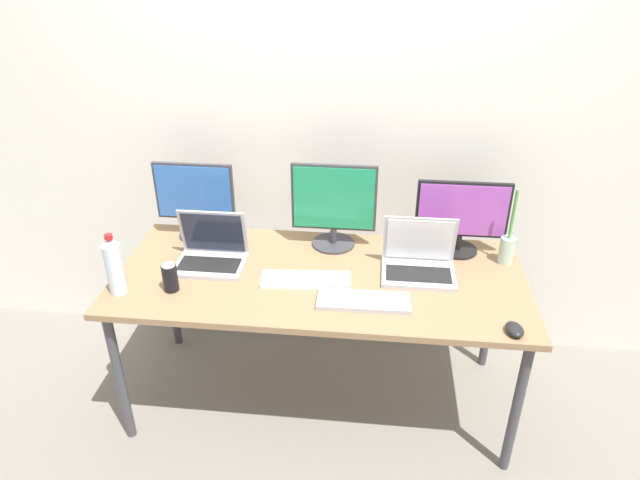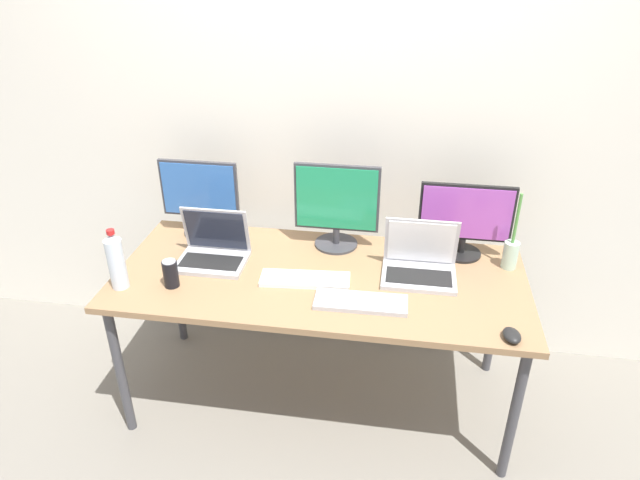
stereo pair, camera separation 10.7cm
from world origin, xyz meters
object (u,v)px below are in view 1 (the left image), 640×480
object	(u,v)px
keyboard_aux	(363,301)
water_bottle	(114,266)
mouse_by_keyboard	(515,329)
keyboard_main	(306,280)
monitor_left	(195,199)
monitor_center	(334,205)
laptop_silver	(211,252)
laptop_secondary	(419,261)
soda_can_near_keyboard	(170,277)
bamboo_vase	(507,248)
monitor_right	(462,215)
work_desk	(320,285)

from	to	relation	value
keyboard_aux	water_bottle	xyz separation A→B (m)	(-1.05, -0.03, 0.12)
mouse_by_keyboard	keyboard_main	bearing A→B (deg)	152.05
monitor_left	keyboard_main	size ratio (longest dim) A/B	0.99
monitor_center	water_bottle	size ratio (longest dim) A/B	1.50
laptop_silver	keyboard_main	xyz separation A→B (m)	(0.46, -0.11, -0.05)
laptop_secondary	keyboard_main	bearing A→B (deg)	-164.60
monitor_center	laptop_silver	world-z (taller)	monitor_center
mouse_by_keyboard	monitor_left	bearing A→B (deg)	145.90
laptop_secondary	water_bottle	distance (m)	1.33
soda_can_near_keyboard	bamboo_vase	bearing A→B (deg)	14.72
monitor_left	laptop_secondary	distance (m)	1.13
monitor_right	mouse_by_keyboard	bearing A→B (deg)	-76.23
monitor_right	keyboard_aux	size ratio (longest dim) A/B	1.11
keyboard_main	mouse_by_keyboard	bearing A→B (deg)	-22.40
laptop_silver	water_bottle	xyz separation A→B (m)	(-0.33, -0.28, 0.07)
keyboard_aux	bamboo_vase	bearing A→B (deg)	30.76
laptop_silver	work_desk	bearing A→B (deg)	-5.43
monitor_right	bamboo_vase	world-z (taller)	bamboo_vase
water_bottle	bamboo_vase	world-z (taller)	bamboo_vase
work_desk	monitor_left	world-z (taller)	monitor_left
work_desk	keyboard_aux	xyz separation A→B (m)	(0.20, -0.20, 0.07)
laptop_secondary	bamboo_vase	world-z (taller)	bamboo_vase
laptop_silver	mouse_by_keyboard	world-z (taller)	laptop_silver
keyboard_main	soda_can_near_keyboard	world-z (taller)	soda_can_near_keyboard
keyboard_aux	water_bottle	bearing A→B (deg)	-179.41
monitor_right	bamboo_vase	size ratio (longest dim) A/B	1.16
water_bottle	monitor_center	bearing A→B (deg)	30.21
work_desk	laptop_secondary	world-z (taller)	laptop_secondary
work_desk	laptop_secondary	xyz separation A→B (m)	(0.44, 0.07, 0.11)
work_desk	keyboard_main	bearing A→B (deg)	-131.64
keyboard_aux	keyboard_main	bearing A→B (deg)	151.37
laptop_secondary	bamboo_vase	bearing A→B (deg)	17.16
mouse_by_keyboard	laptop_silver	bearing A→B (deg)	153.44
monitor_center	water_bottle	xyz separation A→B (m)	(-0.88, -0.51, -0.09)
laptop_secondary	soda_can_near_keyboard	bearing A→B (deg)	-166.23
work_desk	soda_can_near_keyboard	distance (m)	0.67
monitor_center	bamboo_vase	distance (m)	0.83
monitor_right	water_bottle	bearing A→B (deg)	-160.81
laptop_silver	bamboo_vase	distance (m)	1.37
water_bottle	keyboard_main	bearing A→B (deg)	11.83
water_bottle	bamboo_vase	distance (m)	1.75
laptop_silver	keyboard_aux	world-z (taller)	laptop_silver
monitor_right	water_bottle	world-z (taller)	monitor_right
laptop_silver	monitor_left	bearing A→B (deg)	118.66
work_desk	monitor_right	bearing A→B (deg)	24.21
keyboard_main	water_bottle	bearing A→B (deg)	-172.64
monitor_center	keyboard_aux	xyz separation A→B (m)	(0.17, -0.49, -0.21)
mouse_by_keyboard	soda_can_near_keyboard	size ratio (longest dim) A/B	0.76
monitor_left	mouse_by_keyboard	size ratio (longest dim) A/B	4.12
laptop_secondary	water_bottle	xyz separation A→B (m)	(-1.29, -0.30, 0.07)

